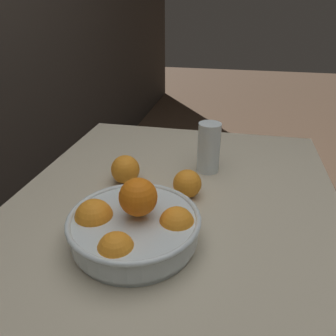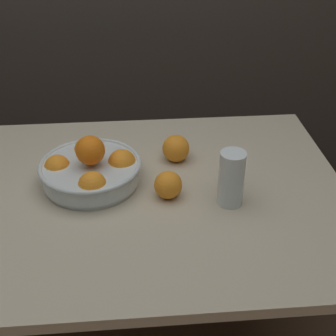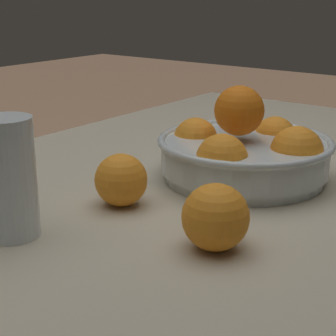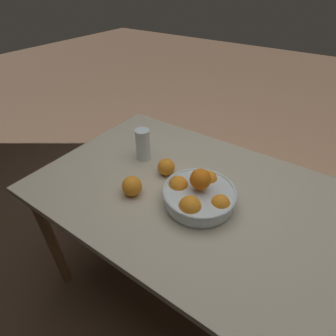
{
  "view_description": "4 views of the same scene",
  "coord_description": "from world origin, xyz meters",
  "px_view_note": "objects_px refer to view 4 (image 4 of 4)",
  "views": [
    {
      "loc": [
        -0.57,
        -0.14,
        1.2
      ],
      "look_at": [
        0.16,
        0.02,
        0.82
      ],
      "focal_mm": 35.0,
      "sensor_mm": 36.0,
      "label": 1
    },
    {
      "loc": [
        0.09,
        -1.05,
        1.49
      ],
      "look_at": [
        0.18,
        -0.01,
        0.81
      ],
      "focal_mm": 50.0,
      "sensor_mm": 36.0,
      "label": 2
    },
    {
      "loc": [
        0.74,
        0.48,
        1.03
      ],
      "look_at": [
        0.13,
        0.02,
        0.78
      ],
      "focal_mm": 60.0,
      "sensor_mm": 36.0,
      "label": 3
    },
    {
      "loc": [
        -0.35,
        0.72,
        1.46
      ],
      "look_at": [
        0.15,
        -0.0,
        0.79
      ],
      "focal_mm": 28.0,
      "sensor_mm": 36.0,
      "label": 4
    }
  ],
  "objects_px": {
    "orange_loose_front": "(132,186)",
    "orange_loose_near_bowl": "(166,167)",
    "fruit_bowl": "(199,195)",
    "juice_glass": "(143,146)"
  },
  "relations": [
    {
      "from": "orange_loose_front",
      "to": "orange_loose_near_bowl",
      "type": "bearing_deg",
      "value": -101.89
    },
    {
      "from": "fruit_bowl",
      "to": "orange_loose_near_bowl",
      "type": "bearing_deg",
      "value": -21.65
    },
    {
      "from": "fruit_bowl",
      "to": "orange_loose_near_bowl",
      "type": "distance_m",
      "value": 0.22
    },
    {
      "from": "orange_loose_near_bowl",
      "to": "orange_loose_front",
      "type": "relative_size",
      "value": 0.93
    },
    {
      "from": "juice_glass",
      "to": "orange_loose_near_bowl",
      "type": "bearing_deg",
      "value": 166.33
    },
    {
      "from": "orange_loose_near_bowl",
      "to": "orange_loose_front",
      "type": "bearing_deg",
      "value": 78.11
    },
    {
      "from": "juice_glass",
      "to": "orange_loose_front",
      "type": "height_order",
      "value": "juice_glass"
    },
    {
      "from": "fruit_bowl",
      "to": "orange_loose_near_bowl",
      "type": "xyz_separation_m",
      "value": [
        0.21,
        -0.08,
        -0.01
      ]
    },
    {
      "from": "fruit_bowl",
      "to": "orange_loose_near_bowl",
      "type": "height_order",
      "value": "fruit_bowl"
    },
    {
      "from": "fruit_bowl",
      "to": "juice_glass",
      "type": "distance_m",
      "value": 0.39
    }
  ]
}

